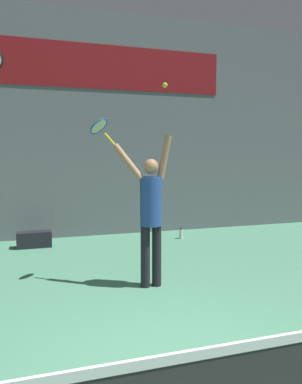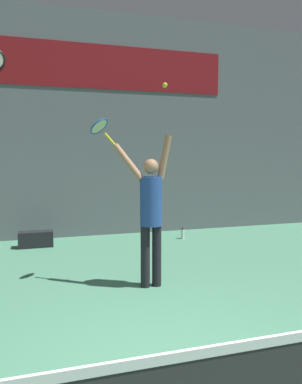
% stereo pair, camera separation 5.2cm
% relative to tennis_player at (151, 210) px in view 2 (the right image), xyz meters
% --- Properties ---
extents(back_wall, '(18.00, 0.10, 5.00)m').
position_rel_tennis_player_xyz_m(back_wall, '(-0.43, 3.62, 1.41)').
color(back_wall, slate).
rests_on(back_wall, ground_plane).
extents(sponsor_banner, '(6.44, 0.02, 0.96)m').
position_rel_tennis_player_xyz_m(sponsor_banner, '(-0.43, 3.56, 2.70)').
color(sponsor_banner, maroon).
extents(tennis_player, '(0.78, 0.46, 2.11)m').
position_rel_tennis_player_xyz_m(tennis_player, '(0.00, 0.00, 0.00)').
color(tennis_player, black).
rests_on(tennis_player, ground_plane).
extents(tennis_racket, '(0.40, 0.39, 0.39)m').
position_rel_tennis_player_xyz_m(tennis_racket, '(-0.62, 0.41, 1.13)').
color(tennis_racket, yellow).
extents(tennis_ball, '(0.07, 0.07, 0.07)m').
position_rel_tennis_player_xyz_m(tennis_ball, '(0.18, -0.07, 1.68)').
color(tennis_ball, '#CCDB2D').
extents(water_bottle, '(0.08, 0.08, 0.24)m').
position_rel_tennis_player_xyz_m(water_bottle, '(1.54, 2.67, -0.98)').
color(water_bottle, silver).
rests_on(water_bottle, ground_plane).
extents(equipment_bag, '(0.67, 0.27, 0.32)m').
position_rel_tennis_player_xyz_m(equipment_bag, '(-1.55, 2.83, -0.93)').
color(equipment_bag, black).
rests_on(equipment_bag, ground_plane).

